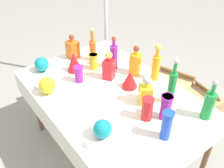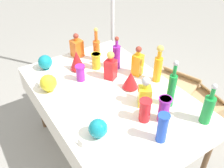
{
  "view_description": "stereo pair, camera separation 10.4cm",
  "coord_description": "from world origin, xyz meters",
  "px_view_note": "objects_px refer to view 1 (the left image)",
  "views": [
    {
      "loc": [
        1.29,
        -0.97,
        2.06
      ],
      "look_at": [
        0.0,
        0.0,
        0.86
      ],
      "focal_mm": 40.0,
      "sensor_mm": 36.0,
      "label": 1
    },
    {
      "loc": [
        1.35,
        -0.89,
        2.06
      ],
      "look_at": [
        0.0,
        0.0,
        0.86
      ],
      "focal_mm": 40.0,
      "sensor_mm": 36.0,
      "label": 2
    }
  ],
  "objects_px": {
    "tall_bottle_2": "(156,64)",
    "cardboard_box_behind_right": "(197,107)",
    "tall_bottle_0": "(172,86)",
    "fluted_vase_0": "(130,79)",
    "round_bowl_1": "(42,64)",
    "cardboard_box_behind_left": "(166,91)",
    "square_decanter_0": "(109,67)",
    "square_decanter_2": "(146,92)",
    "slender_vase_4": "(147,108)",
    "fluted_vase_1": "(74,61)",
    "round_bowl_2": "(47,85)",
    "canopy_pole": "(106,7)",
    "tall_bottle_4": "(93,49)",
    "tall_bottle_3": "(114,56)",
    "tall_bottle_1": "(209,104)",
    "slender_vase_2": "(167,124)",
    "round_bowl_0": "(102,129)",
    "square_decanter_3": "(135,62)",
    "slender_vase_1": "(93,61)",
    "slender_vase_0": "(79,74)",
    "square_decanter_1": "(73,48)",
    "slender_vase_3": "(166,106)"
  },
  "relations": [
    {
      "from": "square_decanter_0",
      "to": "round_bowl_0",
      "type": "xyz_separation_m",
      "value": [
        0.53,
        -0.45,
        -0.04
      ]
    },
    {
      "from": "round_bowl_2",
      "to": "cardboard_box_behind_left",
      "type": "height_order",
      "value": "round_bowl_2"
    },
    {
      "from": "fluted_vase_0",
      "to": "tall_bottle_4",
      "type": "bearing_deg",
      "value": 179.93
    },
    {
      "from": "tall_bottle_1",
      "to": "cardboard_box_behind_left",
      "type": "relative_size",
      "value": 0.53
    },
    {
      "from": "square_decanter_2",
      "to": "slender_vase_3",
      "type": "xyz_separation_m",
      "value": [
        0.21,
        0.0,
        -0.0
      ]
    },
    {
      "from": "cardboard_box_behind_right",
      "to": "cardboard_box_behind_left",
      "type": "bearing_deg",
      "value": -168.76
    },
    {
      "from": "round_bowl_2",
      "to": "canopy_pole",
      "type": "height_order",
      "value": "canopy_pole"
    },
    {
      "from": "square_decanter_0",
      "to": "square_decanter_2",
      "type": "distance_m",
      "value": 0.45
    },
    {
      "from": "tall_bottle_1",
      "to": "round_bowl_2",
      "type": "height_order",
      "value": "tall_bottle_1"
    },
    {
      "from": "slender_vase_3",
      "to": "cardboard_box_behind_right",
      "type": "relative_size",
      "value": 0.45
    },
    {
      "from": "tall_bottle_3",
      "to": "round_bowl_0",
      "type": "distance_m",
      "value": 0.87
    },
    {
      "from": "square_decanter_2",
      "to": "tall_bottle_3",
      "type": "bearing_deg",
      "value": 168.01
    },
    {
      "from": "tall_bottle_0",
      "to": "fluted_vase_0",
      "type": "xyz_separation_m",
      "value": [
        -0.34,
        -0.12,
        -0.08
      ]
    },
    {
      "from": "tall_bottle_1",
      "to": "tall_bottle_3",
      "type": "bearing_deg",
      "value": -172.25
    },
    {
      "from": "tall_bottle_1",
      "to": "fluted_vase_1",
      "type": "bearing_deg",
      "value": -158.12
    },
    {
      "from": "canopy_pole",
      "to": "fluted_vase_0",
      "type": "bearing_deg",
      "value": -25.82
    },
    {
      "from": "tall_bottle_1",
      "to": "tall_bottle_3",
      "type": "xyz_separation_m",
      "value": [
        -0.95,
        -0.13,
        0.0
      ]
    },
    {
      "from": "tall_bottle_0",
      "to": "round_bowl_1",
      "type": "xyz_separation_m",
      "value": [
        -1.02,
        -0.61,
        -0.09
      ]
    },
    {
      "from": "square_decanter_3",
      "to": "cardboard_box_behind_right",
      "type": "relative_size",
      "value": 0.63
    },
    {
      "from": "square_decanter_2",
      "to": "canopy_pole",
      "type": "height_order",
      "value": "canopy_pole"
    },
    {
      "from": "slender_vase_4",
      "to": "round_bowl_2",
      "type": "xyz_separation_m",
      "value": [
        -0.71,
        -0.44,
        -0.02
      ]
    },
    {
      "from": "slender_vase_4",
      "to": "cardboard_box_behind_right",
      "type": "relative_size",
      "value": 0.4
    },
    {
      "from": "slender_vase_4",
      "to": "fluted_vase_1",
      "type": "bearing_deg",
      "value": -173.76
    },
    {
      "from": "tall_bottle_3",
      "to": "fluted_vase_0",
      "type": "xyz_separation_m",
      "value": [
        0.33,
        -0.08,
        -0.05
      ]
    },
    {
      "from": "fluted_vase_0",
      "to": "cardboard_box_behind_left",
      "type": "xyz_separation_m",
      "value": [
        -0.24,
        0.83,
        -0.66
      ]
    },
    {
      "from": "round_bowl_0",
      "to": "canopy_pole",
      "type": "xyz_separation_m",
      "value": [
        -1.35,
        1.01,
        0.24
      ]
    },
    {
      "from": "tall_bottle_4",
      "to": "square_decanter_0",
      "type": "bearing_deg",
      "value": -9.91
    },
    {
      "from": "square_decanter_1",
      "to": "square_decanter_2",
      "type": "distance_m",
      "value": 0.97
    },
    {
      "from": "slender_vase_2",
      "to": "round_bowl_0",
      "type": "height_order",
      "value": "slender_vase_2"
    },
    {
      "from": "slender_vase_4",
      "to": "cardboard_box_behind_left",
      "type": "xyz_separation_m",
      "value": [
        -0.61,
        0.98,
        -0.68
      ]
    },
    {
      "from": "slender_vase_4",
      "to": "round_bowl_1",
      "type": "xyz_separation_m",
      "value": [
        -1.05,
        -0.34,
        -0.02
      ]
    },
    {
      "from": "slender_vase_0",
      "to": "square_decanter_1",
      "type": "bearing_deg",
      "value": 156.88
    },
    {
      "from": "fluted_vase_1",
      "to": "round_bowl_0",
      "type": "height_order",
      "value": "fluted_vase_1"
    },
    {
      "from": "round_bowl_1",
      "to": "square_decanter_0",
      "type": "bearing_deg",
      "value": 42.8
    },
    {
      "from": "square_decanter_2",
      "to": "round_bowl_2",
      "type": "distance_m",
      "value": 0.8
    },
    {
      "from": "square_decanter_2",
      "to": "cardboard_box_behind_left",
      "type": "distance_m",
      "value": 1.21
    },
    {
      "from": "slender_vase_2",
      "to": "slender_vase_3",
      "type": "xyz_separation_m",
      "value": [
        -0.13,
        0.14,
        -0.01
      ]
    },
    {
      "from": "square_decanter_3",
      "to": "fluted_vase_1",
      "type": "xyz_separation_m",
      "value": [
        -0.37,
        -0.42,
        -0.02
      ]
    },
    {
      "from": "square_decanter_2",
      "to": "square_decanter_3",
      "type": "bearing_deg",
      "value": 149.33
    },
    {
      "from": "square_decanter_3",
      "to": "canopy_pole",
      "type": "bearing_deg",
      "value": 160.21
    },
    {
      "from": "round_bowl_1",
      "to": "cardboard_box_behind_left",
      "type": "xyz_separation_m",
      "value": [
        0.44,
        1.32,
        -0.65
      ]
    },
    {
      "from": "tall_bottle_2",
      "to": "slender_vase_1",
      "type": "xyz_separation_m",
      "value": [
        -0.47,
        -0.34,
        -0.07
      ]
    },
    {
      "from": "tall_bottle_1",
      "to": "cardboard_box_behind_right",
      "type": "bearing_deg",
      "value": 123.09
    },
    {
      "from": "square_decanter_2",
      "to": "round_bowl_2",
      "type": "height_order",
      "value": "square_decanter_2"
    },
    {
      "from": "slender_vase_0",
      "to": "round_bowl_2",
      "type": "relative_size",
      "value": 0.99
    },
    {
      "from": "slender_vase_4",
      "to": "cardboard_box_behind_right",
      "type": "height_order",
      "value": "slender_vase_4"
    },
    {
      "from": "tall_bottle_2",
      "to": "cardboard_box_behind_right",
      "type": "relative_size",
      "value": 0.77
    },
    {
      "from": "tall_bottle_0",
      "to": "slender_vase_3",
      "type": "height_order",
      "value": "tall_bottle_0"
    },
    {
      "from": "fluted_vase_0",
      "to": "tall_bottle_1",
      "type": "bearing_deg",
      "value": 18.61
    },
    {
      "from": "tall_bottle_4",
      "to": "tall_bottle_3",
      "type": "bearing_deg",
      "value": 18.64
    }
  ]
}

